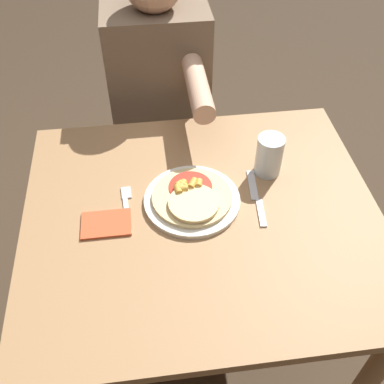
# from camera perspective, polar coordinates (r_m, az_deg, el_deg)

# --- Properties ---
(ground_plane) EXTENTS (8.00, 8.00, 0.00)m
(ground_plane) POSITION_cam_1_polar(r_m,az_deg,el_deg) (1.90, 0.93, -18.20)
(ground_plane) COLOR #423323
(dining_table) EXTENTS (0.99, 0.87, 0.77)m
(dining_table) POSITION_cam_1_polar(r_m,az_deg,el_deg) (1.35, 1.25, -6.30)
(dining_table) COLOR #9E754C
(dining_table) RESTS_ON ground_plane
(plate) EXTENTS (0.27, 0.27, 0.01)m
(plate) POSITION_cam_1_polar(r_m,az_deg,el_deg) (1.27, -0.00, -1.03)
(plate) COLOR silver
(plate) RESTS_ON dining_table
(pizza) EXTENTS (0.23, 0.23, 0.04)m
(pizza) POSITION_cam_1_polar(r_m,az_deg,el_deg) (1.25, -0.03, -0.60)
(pizza) COLOR #E0C689
(pizza) RESTS_ON plate
(fork) EXTENTS (0.03, 0.18, 0.00)m
(fork) POSITION_cam_1_polar(r_m,az_deg,el_deg) (1.27, -8.29, -1.77)
(fork) COLOR silver
(fork) RESTS_ON dining_table
(knife) EXTENTS (0.03, 0.22, 0.00)m
(knife) POSITION_cam_1_polar(r_m,az_deg,el_deg) (1.29, 8.20, -0.79)
(knife) COLOR silver
(knife) RESTS_ON dining_table
(drinking_glass) EXTENTS (0.08, 0.08, 0.13)m
(drinking_glass) POSITION_cam_1_polar(r_m,az_deg,el_deg) (1.34, 9.77, 4.60)
(drinking_glass) COLOR silver
(drinking_glass) RESTS_ON dining_table
(napkin) EXTENTS (0.13, 0.09, 0.01)m
(napkin) POSITION_cam_1_polar(r_m,az_deg,el_deg) (1.24, -10.85, -4.00)
(napkin) COLOR #C6512D
(napkin) RESTS_ON dining_table
(person_diner) EXTENTS (0.37, 0.52, 1.24)m
(person_diner) POSITION_cam_1_polar(r_m,az_deg,el_deg) (1.76, -4.02, 12.19)
(person_diner) COLOR #2D2D38
(person_diner) RESTS_ON ground_plane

